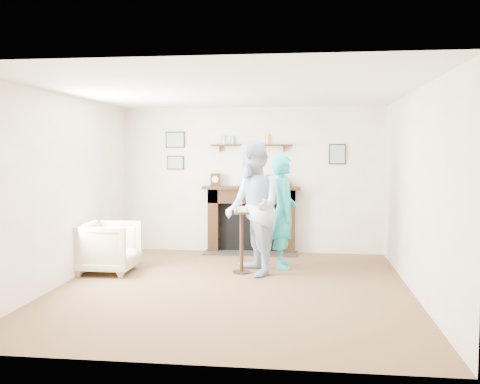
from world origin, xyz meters
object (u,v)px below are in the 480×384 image
object	(u,v)px
armchair	(109,272)
pedestal_table	(242,230)
woman	(283,267)
man	(253,274)

from	to	relation	value
armchair	pedestal_table	size ratio (longest dim) A/B	0.79
woman	pedestal_table	size ratio (longest dim) A/B	1.66
man	armchair	bearing A→B (deg)	-109.29
armchair	man	bearing A→B (deg)	-86.75
armchair	woman	size ratio (longest dim) A/B	0.48
woman	pedestal_table	bearing A→B (deg)	121.66
man	pedestal_table	bearing A→B (deg)	-139.22
armchair	pedestal_table	distance (m)	2.03
man	woman	world-z (taller)	man
pedestal_table	woman	bearing A→B (deg)	36.44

